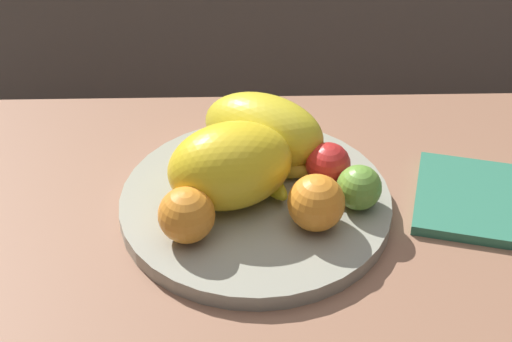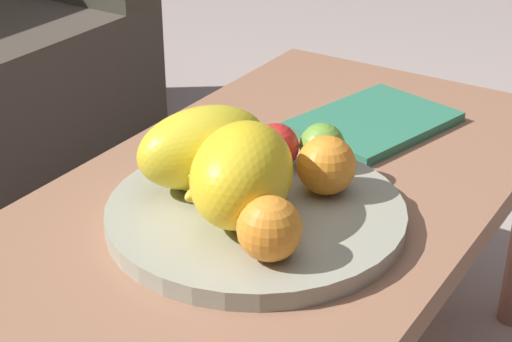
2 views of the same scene
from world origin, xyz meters
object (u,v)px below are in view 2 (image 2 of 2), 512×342
orange_left (270,229)px  apple_front (276,147)px  magazine (374,122)px  melon_large_front (203,147)px  banana_bunch (229,173)px  apple_left (322,146)px  melon_smaller_beside (242,174)px  fruit_bowl (256,213)px  orange_front (326,165)px  coffee_table (241,247)px

orange_left → apple_front: (0.20, 0.11, -0.01)m
apple_front → magazine: size_ratio=0.26×
melon_large_front → banana_bunch: (0.00, -0.04, -0.03)m
apple_left → magazine: bearing=4.8°
magazine → melon_smaller_beside: bearing=-165.1°
fruit_bowl → apple_left: size_ratio=6.08×
apple_front → magazine: 0.26m
melon_smaller_beside → apple_left: 0.18m
fruit_bowl → banana_bunch: bearing=75.2°
melon_smaller_beside → apple_left: size_ratio=2.75×
orange_front → apple_left: size_ratio=1.23×
banana_bunch → apple_front: bearing=-10.8°
melon_large_front → apple_left: 0.17m
melon_smaller_beside → orange_left: melon_smaller_beside is taller
coffee_table → apple_front: bearing=5.4°
melon_smaller_beside → orange_left: bearing=-127.6°
melon_large_front → magazine: 0.37m
orange_left → magazine: bearing=9.9°
orange_left → coffee_table: bearing=47.7°
coffee_table → orange_left: 0.18m
melon_smaller_beside → fruit_bowl: bearing=4.0°
orange_front → magazine: size_ratio=0.32×
coffee_table → magazine: 0.37m
coffee_table → orange_front: 0.16m
fruit_bowl → apple_front: (0.11, 0.03, 0.05)m
fruit_bowl → magazine: bearing=0.0°
melon_large_front → magazine: (0.35, -0.09, -0.07)m
orange_left → apple_left: (0.24, 0.06, -0.01)m
coffee_table → banana_bunch: 0.10m
orange_front → magazine: orange_front is taller
melon_large_front → apple_front: bearing=-32.6°
fruit_bowl → orange_left: orange_left is taller
fruit_bowl → melon_smaller_beside: size_ratio=2.21×
melon_large_front → magazine: size_ratio=0.75×
melon_large_front → orange_front: bearing=-66.2°
coffee_table → orange_front: size_ratio=15.75×
coffee_table → apple_front: (0.11, 0.01, 0.11)m
banana_bunch → magazine: 0.35m
melon_large_front → apple_left: melon_large_front is taller
magazine → apple_front: bearing=-173.2°
apple_front → melon_large_front: bearing=147.4°
melon_smaller_beside → banana_bunch: bearing=47.6°
apple_front → apple_left: size_ratio=1.02×
banana_bunch → melon_smaller_beside: bearing=-132.4°
orange_left → fruit_bowl: bearing=39.8°
fruit_bowl → orange_front: 0.11m
orange_front → apple_left: orange_front is taller
melon_smaller_beside → apple_front: 0.15m
melon_smaller_beside → orange_front: bearing=-25.7°
fruit_bowl → orange_left: size_ratio=5.06×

